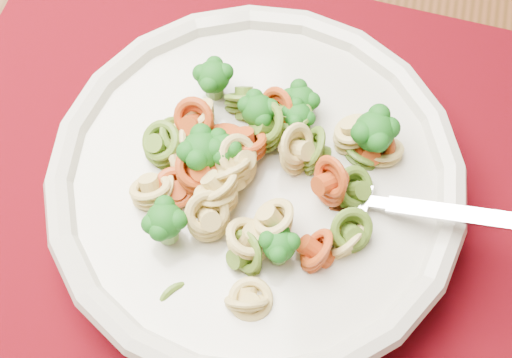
{
  "coord_description": "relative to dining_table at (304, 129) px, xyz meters",
  "views": [
    {
      "loc": [
        0.47,
        -0.8,
        1.26
      ],
      "look_at": [
        0.48,
        -0.6,
        0.82
      ],
      "focal_mm": 50.0,
      "sensor_mm": 36.0,
      "label": 1
    }
  ],
  "objects": [
    {
      "name": "dining_table",
      "position": [
        0.0,
        0.0,
        0.0
      ],
      "size": [
        1.77,
        1.36,
        0.78
      ],
      "rotation": [
        0.0,
        0.0,
        -0.25
      ],
      "color": "#5A3119",
      "rests_on": "ground"
    },
    {
      "name": "placemat",
      "position": [
        -0.04,
        -0.11,
        0.1
      ],
      "size": [
        0.59,
        0.52,
        0.0
      ],
      "primitive_type": "cube",
      "rotation": [
        0.0,
        0.0,
        -0.31
      ],
      "color": "#4C030F",
      "rests_on": "dining_table"
    },
    {
      "name": "pasta_bowl",
      "position": [
        -0.05,
        -0.11,
        0.13
      ],
      "size": [
        0.28,
        0.28,
        0.05
      ],
      "color": "beige",
      "rests_on": "placemat"
    },
    {
      "name": "pasta_broccoli_heap",
      "position": [
        -0.05,
        -0.11,
        0.14
      ],
      "size": [
        0.24,
        0.24,
        0.06
      ],
      "primitive_type": null,
      "color": "#DCB76D",
      "rests_on": "pasta_bowl"
    },
    {
      "name": "fork",
      "position": [
        0.01,
        -0.13,
        0.14
      ],
      "size": [
        0.18,
        0.09,
        0.08
      ],
      "primitive_type": null,
      "rotation": [
        0.0,
        -0.35,
        -0.35
      ],
      "color": "silver",
      "rests_on": "pasta_bowl"
    }
  ]
}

